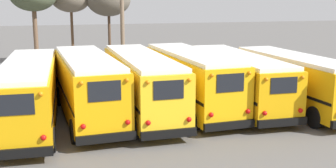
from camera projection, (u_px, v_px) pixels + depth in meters
The scene contains 10 objects.
ground_plane at pixel (169, 115), 22.52m from camera, with size 160.00×160.00×0.00m, color #5B5956.
school_bus_0 at pixel (29, 91), 20.34m from camera, with size 2.90×10.93×3.15m.
school_bus_1 at pixel (88, 85), 21.28m from camera, with size 3.00×9.77×3.32m.
school_bus_2 at pixel (141, 82), 22.29m from camera, with size 2.57×10.54×3.23m.
school_bus_3 at pixel (191, 79), 23.12m from camera, with size 2.92×9.72×3.28m.
school_bus_4 at pixel (237, 78), 23.98m from camera, with size 2.72×10.45×3.02m.
school_bus_5 at pixel (294, 80), 23.48m from camera, with size 2.80×9.79×3.04m.
utility_pole at pixel (122, 20), 34.27m from camera, with size 1.80×0.34×8.46m.
bare_tree_3 at pixel (108, 0), 38.56m from camera, with size 4.05×4.05×7.51m.
fence_line at pixel (141, 74), 29.13m from camera, with size 22.17×0.06×1.42m.
Camera 1 is at (-5.98, -20.90, 6.14)m, focal length 45.00 mm.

